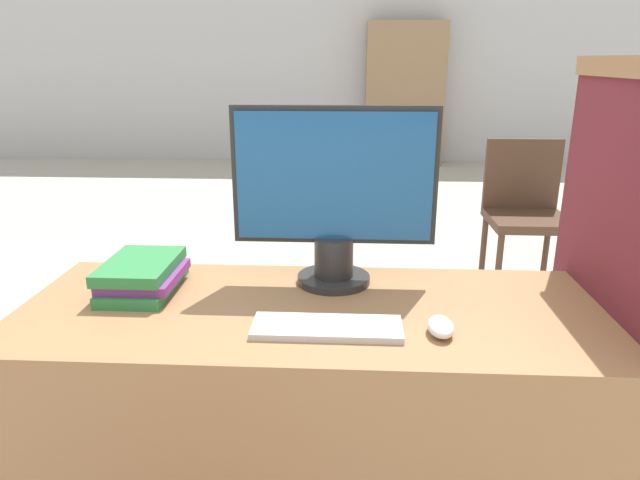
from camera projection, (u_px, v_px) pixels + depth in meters
wall_back at (346, 52)px, 7.34m from camera, size 12.00×0.06×2.80m
desk at (311, 431)px, 1.53m from camera, size 1.46×0.59×0.73m
carrel_divider at (607, 326)px, 1.45m from camera, size 0.07×0.69×1.33m
monitor at (334, 197)px, 1.51m from camera, size 0.54×0.20×0.48m
keyboard at (327, 328)px, 1.30m from camera, size 0.34×0.12×0.02m
mouse at (441, 327)px, 1.28m from camera, size 0.06×0.10×0.04m
book_stack at (143, 276)px, 1.51m from camera, size 0.19×0.27×0.08m
far_chair at (525, 206)px, 3.32m from camera, size 0.44×0.44×0.88m
bookshelf_far at (405, 95)px, 7.23m from camera, size 0.98×0.32×1.77m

